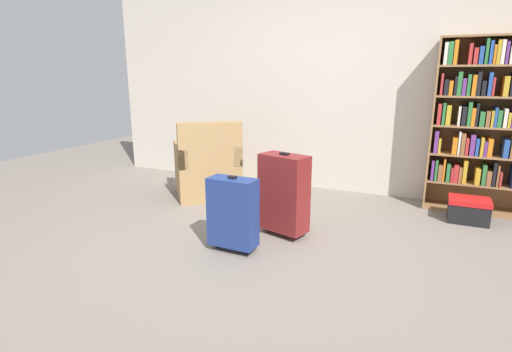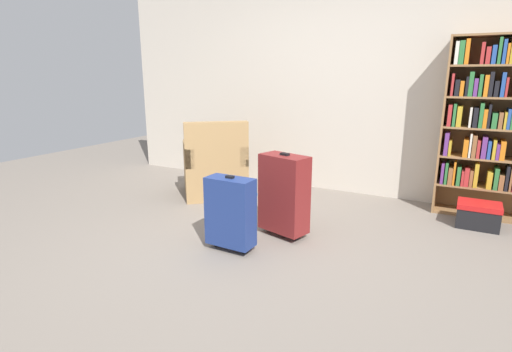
{
  "view_description": "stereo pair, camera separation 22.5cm",
  "coord_description": "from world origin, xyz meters",
  "px_view_note": "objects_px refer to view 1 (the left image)",
  "views": [
    {
      "loc": [
        1.25,
        -2.71,
        1.4
      ],
      "look_at": [
        -0.12,
        0.33,
        0.55
      ],
      "focal_mm": 28.09,
      "sensor_mm": 36.0,
      "label": 1
    },
    {
      "loc": [
        1.45,
        -2.62,
        1.4
      ],
      "look_at": [
        -0.12,
        0.33,
        0.55
      ],
      "focal_mm": 28.09,
      "sensor_mm": 36.0,
      "label": 2
    }
  ],
  "objects_px": {
    "bookshelf": "(488,120)",
    "suitcase_dark_red": "(284,193)",
    "storage_box": "(469,209)",
    "mug": "(245,194)",
    "armchair": "(208,170)",
    "suitcase_navy_blue": "(233,212)"
  },
  "relations": [
    {
      "from": "bookshelf",
      "to": "suitcase_dark_red",
      "type": "xyz_separation_m",
      "value": [
        -1.63,
        -1.44,
        -0.57
      ]
    },
    {
      "from": "mug",
      "to": "suitcase_dark_red",
      "type": "xyz_separation_m",
      "value": [
        0.78,
        -0.84,
        0.34
      ]
    },
    {
      "from": "mug",
      "to": "storage_box",
      "type": "height_order",
      "value": "storage_box"
    },
    {
      "from": "storage_box",
      "to": "suitcase_navy_blue",
      "type": "xyz_separation_m",
      "value": [
        -1.78,
        -1.53,
        0.2
      ]
    },
    {
      "from": "mug",
      "to": "storage_box",
      "type": "distance_m",
      "value": 2.33
    },
    {
      "from": "bookshelf",
      "to": "storage_box",
      "type": "distance_m",
      "value": 0.92
    },
    {
      "from": "storage_box",
      "to": "suitcase_dark_red",
      "type": "xyz_separation_m",
      "value": [
        -1.53,
        -1.05,
        0.27
      ]
    },
    {
      "from": "mug",
      "to": "suitcase_navy_blue",
      "type": "height_order",
      "value": "suitcase_navy_blue"
    },
    {
      "from": "armchair",
      "to": "storage_box",
      "type": "height_order",
      "value": "armchair"
    },
    {
      "from": "armchair",
      "to": "suitcase_navy_blue",
      "type": "relative_size",
      "value": 1.57
    },
    {
      "from": "mug",
      "to": "armchair",
      "type": "bearing_deg",
      "value": -168.07
    },
    {
      "from": "armchair",
      "to": "mug",
      "type": "height_order",
      "value": "armchair"
    },
    {
      "from": "bookshelf",
      "to": "mug",
      "type": "relative_size",
      "value": 14.69
    },
    {
      "from": "storage_box",
      "to": "suitcase_navy_blue",
      "type": "bearing_deg",
      "value": -139.34
    },
    {
      "from": "suitcase_navy_blue",
      "to": "suitcase_dark_red",
      "type": "bearing_deg",
      "value": 62.35
    },
    {
      "from": "armchair",
      "to": "mug",
      "type": "relative_size",
      "value": 8.21
    },
    {
      "from": "bookshelf",
      "to": "suitcase_navy_blue",
      "type": "height_order",
      "value": "bookshelf"
    },
    {
      "from": "storage_box",
      "to": "mug",
      "type": "bearing_deg",
      "value": -174.86
    },
    {
      "from": "armchair",
      "to": "mug",
      "type": "bearing_deg",
      "value": 11.93
    },
    {
      "from": "suitcase_navy_blue",
      "to": "storage_box",
      "type": "bearing_deg",
      "value": 40.66
    },
    {
      "from": "mug",
      "to": "suitcase_dark_red",
      "type": "distance_m",
      "value": 1.2
    },
    {
      "from": "suitcase_dark_red",
      "to": "suitcase_navy_blue",
      "type": "relative_size",
      "value": 1.19
    }
  ]
}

